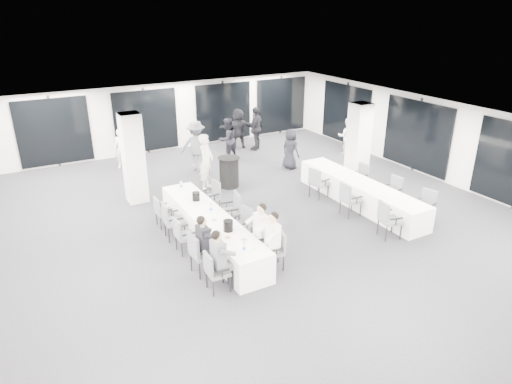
% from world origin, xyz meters
% --- Properties ---
extents(room, '(14.04, 16.04, 2.84)m').
position_xyz_m(room, '(0.89, 1.11, 1.39)').
color(room, '#242429').
rests_on(room, ground).
extents(column_left, '(0.60, 0.60, 2.80)m').
position_xyz_m(column_left, '(-2.80, 3.20, 1.40)').
color(column_left, silver).
rests_on(column_left, floor).
extents(column_right, '(0.60, 0.60, 2.80)m').
position_xyz_m(column_right, '(4.20, 1.00, 1.40)').
color(column_right, silver).
rests_on(column_right, floor).
extents(banquet_table_main, '(0.90, 5.00, 0.75)m').
position_xyz_m(banquet_table_main, '(-1.87, -0.42, 0.38)').
color(banquet_table_main, white).
rests_on(banquet_table_main, floor).
extents(banquet_table_side, '(0.90, 5.00, 0.75)m').
position_xyz_m(banquet_table_side, '(3.12, -0.43, 0.38)').
color(banquet_table_side, white).
rests_on(banquet_table_side, floor).
extents(cocktail_table, '(0.75, 0.75, 1.04)m').
position_xyz_m(cocktail_table, '(0.26, 2.86, 0.53)').
color(cocktail_table, black).
rests_on(cocktail_table, floor).
extents(chair_main_left_near, '(0.48, 0.54, 0.92)m').
position_xyz_m(chair_main_left_near, '(-2.70, -2.49, 0.53)').
color(chair_main_left_near, '#575A60').
rests_on(chair_main_left_near, floor).
extents(chair_main_left_second, '(0.55, 0.60, 1.01)m').
position_xyz_m(chair_main_left_second, '(-2.71, -1.70, 0.58)').
color(chair_main_left_second, '#575A60').
rests_on(chair_main_left_second, floor).
extents(chair_main_left_mid, '(0.48, 0.53, 0.92)m').
position_xyz_m(chair_main_left_mid, '(-2.70, -0.59, 0.52)').
color(chair_main_left_mid, '#575A60').
rests_on(chair_main_left_mid, floor).
extents(chair_main_left_fourth, '(0.56, 0.61, 1.01)m').
position_xyz_m(chair_main_left_fourth, '(-2.71, 0.25, 0.57)').
color(chair_main_left_fourth, '#575A60').
rests_on(chair_main_left_fourth, floor).
extents(chair_main_left_far, '(0.44, 0.50, 0.88)m').
position_xyz_m(chair_main_left_far, '(-2.70, 1.04, 0.50)').
color(chair_main_left_far, '#575A60').
rests_on(chair_main_left_far, floor).
extents(chair_main_right_near, '(0.56, 0.58, 0.92)m').
position_xyz_m(chair_main_right_near, '(-1.04, -2.32, 0.52)').
color(chair_main_right_near, '#575A60').
rests_on(chair_main_right_near, floor).
extents(chair_main_right_second, '(0.59, 0.62, 0.98)m').
position_xyz_m(chair_main_right_second, '(-1.04, -1.78, 0.56)').
color(chair_main_right_second, '#575A60').
rests_on(chair_main_right_second, floor).
extents(chair_main_right_mid, '(0.53, 0.56, 0.87)m').
position_xyz_m(chair_main_right_mid, '(-1.04, -0.68, 0.50)').
color(chair_main_right_mid, '#575A60').
rests_on(chair_main_right_mid, floor).
extents(chair_main_right_fourth, '(0.60, 0.64, 1.03)m').
position_xyz_m(chair_main_right_fourth, '(-1.03, 0.01, 0.59)').
color(chair_main_right_fourth, '#575A60').
rests_on(chair_main_right_fourth, floor).
extents(chair_main_right_far, '(0.52, 0.57, 0.94)m').
position_xyz_m(chair_main_right_far, '(-1.04, 1.31, 0.54)').
color(chair_main_right_far, '#575A60').
rests_on(chair_main_right_far, floor).
extents(chair_side_left_near, '(0.62, 0.65, 1.02)m').
position_xyz_m(chair_side_left_near, '(2.29, -2.47, 0.58)').
color(chair_side_left_near, '#575A60').
rests_on(chair_side_left_near, floor).
extents(chair_side_left_mid, '(0.53, 0.59, 1.00)m').
position_xyz_m(chair_side_left_mid, '(2.29, -0.91, 0.57)').
color(chair_side_left_mid, '#575A60').
rests_on(chair_side_left_mid, floor).
extents(chair_side_left_far, '(0.59, 0.62, 0.99)m').
position_xyz_m(chair_side_left_far, '(2.29, 0.62, 0.57)').
color(chair_side_left_far, '#575A60').
rests_on(chair_side_left_far, floor).
extents(chair_side_right_near, '(0.56, 0.59, 0.94)m').
position_xyz_m(chair_side_right_near, '(3.95, -2.27, 0.53)').
color(chair_side_right_near, '#575A60').
rests_on(chair_side_right_near, floor).
extents(chair_side_right_mid, '(0.50, 0.55, 0.93)m').
position_xyz_m(chair_side_right_mid, '(3.95, -1.00, 0.53)').
color(chair_side_right_mid, '#575A60').
rests_on(chair_side_right_mid, floor).
extents(chair_side_right_far, '(0.50, 0.54, 0.90)m').
position_xyz_m(chair_side_right_far, '(3.95, 0.48, 0.51)').
color(chair_side_right_far, '#575A60').
rests_on(chair_side_right_far, floor).
extents(seated_guest_a, '(0.50, 0.38, 1.44)m').
position_xyz_m(seated_guest_a, '(-2.54, -2.49, 0.81)').
color(seated_guest_a, '#525459').
rests_on(seated_guest_a, floor).
extents(seated_guest_b, '(0.50, 0.38, 1.44)m').
position_xyz_m(seated_guest_b, '(-2.54, -1.69, 0.81)').
color(seated_guest_b, black).
rests_on(seated_guest_b, floor).
extents(seated_guest_c, '(0.50, 0.38, 1.44)m').
position_xyz_m(seated_guest_c, '(-1.20, -2.30, 0.81)').
color(seated_guest_c, white).
rests_on(seated_guest_c, floor).
extents(seated_guest_d, '(0.50, 0.38, 1.44)m').
position_xyz_m(seated_guest_d, '(-1.20, -1.76, 0.81)').
color(seated_guest_d, white).
rests_on(seated_guest_d, floor).
extents(standing_guest_a, '(0.99, 1.00, 2.14)m').
position_xyz_m(standing_guest_a, '(-0.47, 3.06, 1.07)').
color(standing_guest_a, white).
rests_on(standing_guest_a, floor).
extents(standing_guest_b, '(1.04, 0.79, 1.90)m').
position_xyz_m(standing_guest_b, '(1.50, 5.53, 0.95)').
color(standing_guest_b, black).
rests_on(standing_guest_b, floor).
extents(standing_guest_c, '(1.52, 1.30, 2.10)m').
position_xyz_m(standing_guest_c, '(-0.03, 5.00, 1.05)').
color(standing_guest_c, '#525459').
rests_on(standing_guest_c, floor).
extents(standing_guest_d, '(1.39, 1.29, 2.08)m').
position_xyz_m(standing_guest_d, '(3.16, 6.15, 1.04)').
color(standing_guest_d, black).
rests_on(standing_guest_d, floor).
extents(standing_guest_e, '(0.70, 0.93, 1.72)m').
position_xyz_m(standing_guest_e, '(3.09, 3.43, 0.86)').
color(standing_guest_e, black).
rests_on(standing_guest_e, floor).
extents(standing_guest_f, '(1.90, 1.07, 1.95)m').
position_xyz_m(standing_guest_f, '(2.61, 6.74, 0.97)').
color(standing_guest_f, black).
rests_on(standing_guest_f, floor).
extents(standing_guest_g, '(0.77, 0.71, 1.69)m').
position_xyz_m(standing_guest_g, '(-2.40, 6.59, 0.85)').
color(standing_guest_g, white).
rests_on(standing_guest_g, floor).
extents(standing_guest_h, '(0.96, 0.89, 1.70)m').
position_xyz_m(standing_guest_h, '(6.09, 3.79, 0.85)').
color(standing_guest_h, white).
rests_on(standing_guest_h, floor).
extents(ice_bucket_near, '(0.24, 0.24, 0.27)m').
position_xyz_m(ice_bucket_near, '(-1.83, -1.41, 0.89)').
color(ice_bucket_near, black).
rests_on(ice_bucket_near, banquet_table_main).
extents(ice_bucket_far, '(0.21, 0.21, 0.24)m').
position_xyz_m(ice_bucket_far, '(-1.81, 0.67, 0.87)').
color(ice_bucket_far, black).
rests_on(ice_bucket_far, banquet_table_main).
extents(water_bottle_a, '(0.07, 0.07, 0.23)m').
position_xyz_m(water_bottle_a, '(-1.96, -2.47, 0.86)').
color(water_bottle_a, silver).
rests_on(water_bottle_a, banquet_table_main).
extents(water_bottle_b, '(0.08, 0.08, 0.24)m').
position_xyz_m(water_bottle_b, '(-1.77, -0.25, 0.87)').
color(water_bottle_b, silver).
rests_on(water_bottle_b, banquet_table_main).
extents(water_bottle_c, '(0.07, 0.07, 0.23)m').
position_xyz_m(water_bottle_c, '(-1.87, 1.66, 0.87)').
color(water_bottle_c, silver).
rests_on(water_bottle_c, banquet_table_main).
extents(plate_a, '(0.22, 0.22, 0.03)m').
position_xyz_m(plate_a, '(-2.01, -1.73, 0.76)').
color(plate_a, white).
rests_on(plate_a, banquet_table_main).
extents(plate_b, '(0.21, 0.21, 0.03)m').
position_xyz_m(plate_b, '(-1.72, -2.00, 0.76)').
color(plate_b, white).
rests_on(plate_b, banquet_table_main).
extents(plate_c, '(0.19, 0.19, 0.03)m').
position_xyz_m(plate_c, '(-1.89, -0.72, 0.76)').
color(plate_c, white).
rests_on(plate_c, banquet_table_main).
extents(wine_glass, '(0.08, 0.08, 0.20)m').
position_xyz_m(wine_glass, '(-1.71, -2.48, 0.90)').
color(wine_glass, silver).
rests_on(wine_glass, banquet_table_main).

